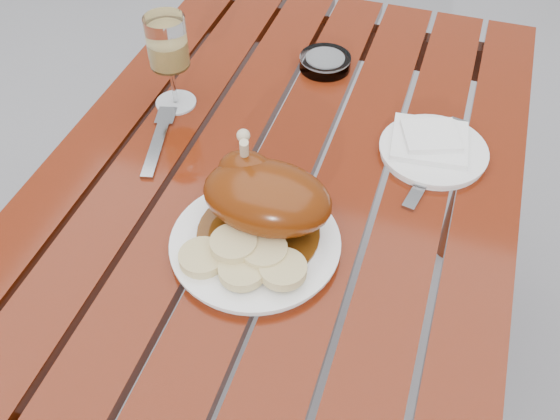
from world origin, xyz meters
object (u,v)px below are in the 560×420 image
Objects in this scene: side_plate at (433,151)px; wine_glass at (170,63)px; table at (283,289)px; dinner_plate at (255,244)px; ashtray at (325,62)px.

wine_glass is at bearing -179.30° from side_plate.
table is 0.46m from side_plate.
table is at bearing 95.06° from dinner_plate.
dinner_plate is at bearing -86.98° from ashtray.
side_plate reaches higher than table.
side_plate is 1.81× the size of ashtray.
wine_glass is at bearing 132.37° from dinner_plate.
table is 6.57× the size of wine_glass.
dinner_plate is 1.37× the size of side_plate.
ashtray is at bearing 40.53° from wine_glass.
table is 11.40× the size of ashtray.
ashtray reaches higher than side_plate.
ashtray reaches higher than dinner_plate.
ashtray is at bearing 141.55° from side_plate.
wine_glass reaches higher than dinner_plate.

